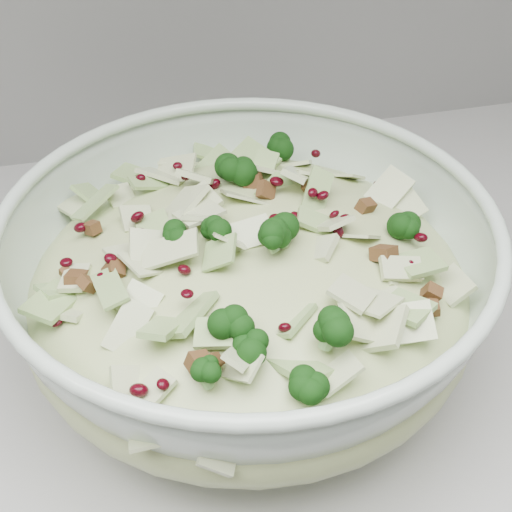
{
  "coord_description": "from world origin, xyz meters",
  "views": [
    {
      "loc": [
        -0.31,
        1.19,
        1.36
      ],
      "look_at": [
        -0.21,
        1.6,
        1.01
      ],
      "focal_mm": 50.0,
      "sensor_mm": 36.0,
      "label": 1
    }
  ],
  "objects": [
    {
      "name": "counter",
      "position": [
        0.0,
        1.7,
        0.45
      ],
      "size": [
        3.6,
        0.6,
        0.9
      ],
      "primitive_type": "cube",
      "color": "#ADADA8",
      "rests_on": "floor"
    },
    {
      "name": "mixing_bowl",
      "position": [
        -0.22,
        1.6,
        0.98
      ],
      "size": [
        0.5,
        0.5,
        0.15
      ],
      "rotation": [
        0.0,
        0.0,
        0.4
      ],
      "color": "silver",
      "rests_on": "counter"
    },
    {
      "name": "salad",
      "position": [
        -0.22,
        1.6,
        1.0
      ],
      "size": [
        0.48,
        0.48,
        0.15
      ],
      "rotation": [
        0.0,
        0.0,
        0.5
      ],
      "color": "#BEC889",
      "rests_on": "mixing_bowl"
    }
  ]
}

